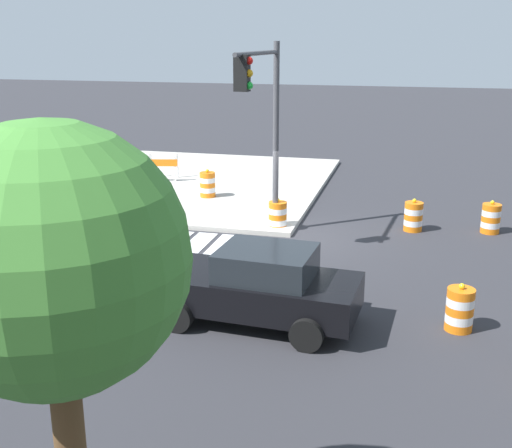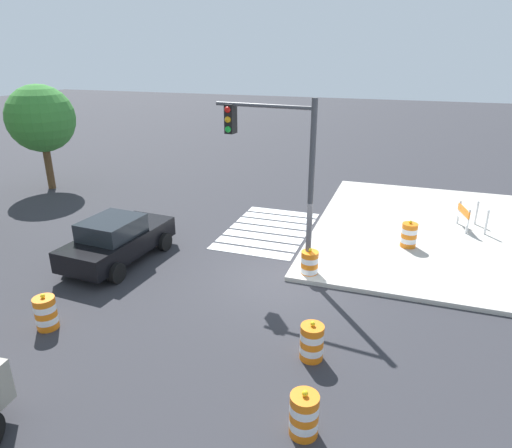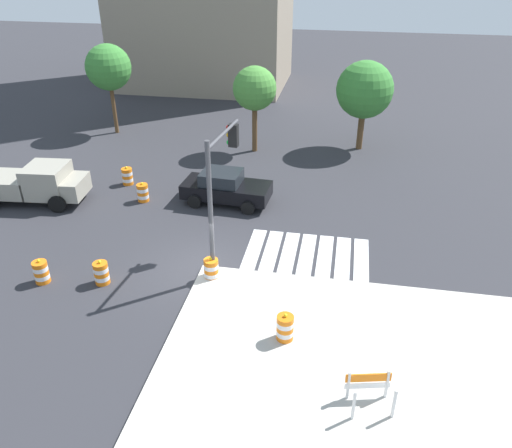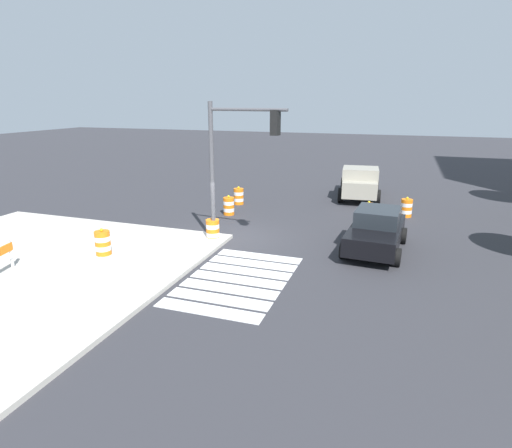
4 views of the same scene
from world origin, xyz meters
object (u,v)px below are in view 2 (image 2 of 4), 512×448
Objects in this scene: traffic_barrel_on_sidewalk at (409,235)px; street_tree_streetside_near at (41,119)px; construction_barricade at (467,215)px; traffic_barrel_median_far at (304,415)px; traffic_barrel_far_curb at (46,313)px; traffic_barrel_median_near at (309,264)px; sports_car at (117,240)px; traffic_light_pole at (277,155)px; traffic_barrel_crosswalk_end at (312,342)px.

street_tree_streetside_near is (2.24, 18.23, 3.05)m from traffic_barrel_on_sidewalk.
street_tree_streetside_near is at bearing 91.12° from construction_barricade.
construction_barricade is (12.24, -3.81, 0.27)m from traffic_barrel_median_far.
traffic_barrel_far_curb is 15.58m from construction_barricade.
traffic_barrel_far_curb is (-5.08, 5.93, 0.00)m from traffic_barrel_median_near.
construction_barricade is (10.97, -11.05, 0.27)m from traffic_barrel_far_curb.
traffic_barrel_median_near is 1.00× the size of traffic_barrel_median_far.
traffic_barrel_median_far is 7.35m from traffic_barrel_far_curb.
street_tree_streetside_near reaches higher than sports_car.
traffic_barrel_median_near is 0.19× the size of street_tree_streetside_near.
traffic_barrel_median_far is at bearing -125.55° from street_tree_streetside_near.
traffic_barrel_median_far is at bearing -168.29° from traffic_barrel_median_near.
traffic_light_pole is at bearing 82.09° from traffic_barrel_median_near.
traffic_barrel_far_curb is at bearing 134.80° from construction_barricade.
traffic_light_pole is (1.16, -5.33, 3.10)m from sports_car.
traffic_barrel_median_far is at bearing -99.94° from traffic_barrel_far_curb.
traffic_barrel_on_sidewalk is at bearing -46.88° from traffic_barrel_far_curb.
traffic_light_pole is 15.02m from street_tree_streetside_near.
traffic_barrel_on_sidewalk is 0.19× the size of street_tree_streetside_near.
traffic_barrel_crosswalk_end is 0.19× the size of traffic_light_pole.
traffic_barrel_crosswalk_end is 10.79m from construction_barricade.
traffic_barrel_median_far is 1.00× the size of traffic_barrel_on_sidewalk.
traffic_barrel_crosswalk_end is 0.19× the size of street_tree_streetside_near.
sports_car is at bearing 55.69° from traffic_barrel_median_far.
traffic_barrel_crosswalk_end is 4.17m from traffic_barrel_median_near.
construction_barricade reaches higher than traffic_barrel_far_curb.
traffic_barrel_median_near is at bearing 11.71° from traffic_barrel_median_far.
construction_barricade is at bearing -47.92° from traffic_light_pole.
traffic_light_pole reaches higher than construction_barricade.
sports_car is 13.54m from construction_barricade.
street_tree_streetside_near reaches higher than traffic_barrel_crosswalk_end.
traffic_barrel_far_curb is 7.86m from traffic_light_pole.
traffic_barrel_crosswalk_end is 6.97m from traffic_barrel_far_curb.
traffic_light_pole is (5.25, -4.71, 3.46)m from traffic_barrel_far_curb.
traffic_barrel_crosswalk_end and traffic_barrel_median_far have the same top height.
sports_car reaches higher than construction_barricade.
sports_car reaches higher than traffic_barrel_on_sidewalk.
sports_car is 4.33× the size of traffic_barrel_on_sidewalk.
traffic_barrel_on_sidewalk is 6.16m from traffic_light_pole.
traffic_barrel_median_far and traffic_barrel_far_curb have the same top height.
traffic_barrel_on_sidewalk is 0.19× the size of traffic_light_pole.
traffic_barrel_median_far is 0.74× the size of construction_barricade.
traffic_light_pole is at bearing -77.75° from sports_car.
traffic_barrel_on_sidewalk reaches higher than traffic_barrel_median_near.
traffic_barrel_median_near is 4.40m from traffic_barrel_on_sidewalk.
street_tree_streetside_near is at bearing 82.98° from traffic_barrel_on_sidewalk.
traffic_barrel_crosswalk_end is 0.74× the size of construction_barricade.
traffic_barrel_median_far is 9.74m from traffic_barrel_on_sidewalk.
traffic_barrel_median_near is 1.00× the size of traffic_barrel_far_curb.
sports_car is 6.63m from traffic_barrel_median_near.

